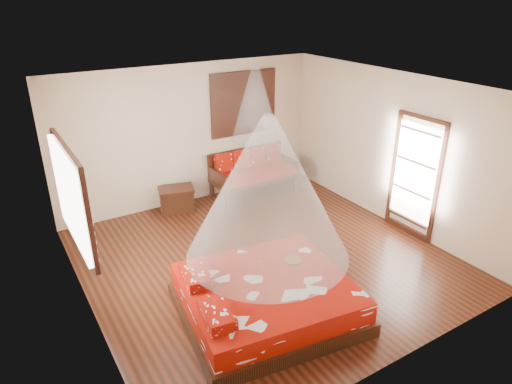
# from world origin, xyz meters

# --- Properties ---
(room) EXTENTS (5.54, 5.54, 2.84)m
(room) POSITION_xyz_m (0.00, 0.00, 1.40)
(room) COLOR black
(room) RESTS_ON ground
(bed) EXTENTS (2.50, 2.32, 0.65)m
(bed) POSITION_xyz_m (-0.75, -1.19, 0.25)
(bed) COLOR black
(bed) RESTS_ON floor
(daybed) EXTENTS (1.82, 0.81, 0.95)m
(daybed) POSITION_xyz_m (1.22, 2.38, 0.52)
(daybed) COLOR black
(daybed) RESTS_ON floor
(storage_chest) EXTENTS (0.79, 0.67, 0.47)m
(storage_chest) POSITION_xyz_m (-0.51, 2.45, 0.24)
(storage_chest) COLOR black
(storage_chest) RESTS_ON floor
(shutter_panel) EXTENTS (1.52, 0.06, 1.32)m
(shutter_panel) POSITION_xyz_m (1.22, 2.72, 1.90)
(shutter_panel) COLOR black
(shutter_panel) RESTS_ON wall_back
(window_left) EXTENTS (0.10, 1.74, 1.34)m
(window_left) POSITION_xyz_m (-2.71, 0.20, 1.70)
(window_left) COLOR black
(window_left) RESTS_ON wall_left
(glazed_door) EXTENTS (0.08, 1.02, 2.16)m
(glazed_door) POSITION_xyz_m (2.72, -0.60, 1.07)
(glazed_door) COLOR black
(glazed_door) RESTS_ON floor
(wine_tray) EXTENTS (0.24, 0.24, 0.20)m
(wine_tray) POSITION_xyz_m (-0.13, -0.96, 0.55)
(wine_tray) COLOR brown
(wine_tray) RESTS_ON bed
(mosquito_net_main) EXTENTS (2.07, 2.07, 1.80)m
(mosquito_net_main) POSITION_xyz_m (-0.72, -1.19, 1.85)
(mosquito_net_main) COLOR white
(mosquito_net_main) RESTS_ON ceiling
(mosquito_net_daybed) EXTENTS (0.98, 0.98, 1.50)m
(mosquito_net_daybed) POSITION_xyz_m (1.22, 2.25, 2.00)
(mosquito_net_daybed) COLOR white
(mosquito_net_daybed) RESTS_ON ceiling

